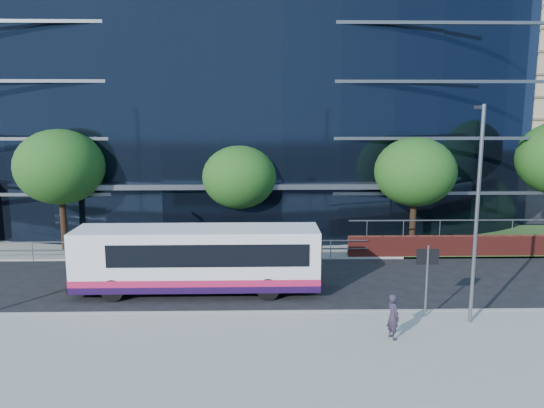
{
  "coord_description": "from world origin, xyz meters",
  "views": [
    {
      "loc": [
        -1.8,
        -20.75,
        7.85
      ],
      "look_at": [
        -1.16,
        8.0,
        2.89
      ],
      "focal_mm": 35.0,
      "sensor_mm": 36.0,
      "label": 1
    }
  ],
  "objects_px": {
    "street_sign": "(427,266)",
    "city_bus": "(200,259)",
    "tree_far_b": "(239,177)",
    "tree_far_c": "(415,172)",
    "tree_dist_e": "(484,142)",
    "streetlight_east": "(477,209)",
    "pedestrian": "(393,316)",
    "tree_far_a": "(60,167)"
  },
  "relations": [
    {
      "from": "tree_far_b",
      "to": "tree_far_c",
      "type": "height_order",
      "value": "tree_far_c"
    },
    {
      "from": "street_sign",
      "to": "city_bus",
      "type": "xyz_separation_m",
      "value": [
        -8.98,
        3.41,
        -0.62
      ]
    },
    {
      "from": "pedestrian",
      "to": "tree_far_b",
      "type": "bearing_deg",
      "value": 5.27
    },
    {
      "from": "tree_dist_e",
      "to": "city_bus",
      "type": "distance_m",
      "value": 47.72
    },
    {
      "from": "tree_far_a",
      "to": "tree_far_c",
      "type": "height_order",
      "value": "tree_far_a"
    },
    {
      "from": "street_sign",
      "to": "tree_far_a",
      "type": "bearing_deg",
      "value": 148.83
    },
    {
      "from": "tree_dist_e",
      "to": "tree_far_c",
      "type": "bearing_deg",
      "value": -118.74
    },
    {
      "from": "city_bus",
      "to": "tree_far_b",
      "type": "bearing_deg",
      "value": 78.98
    },
    {
      "from": "tree_far_a",
      "to": "city_bus",
      "type": "height_order",
      "value": "tree_far_a"
    },
    {
      "from": "street_sign",
      "to": "pedestrian",
      "type": "distance_m",
      "value": 2.91
    },
    {
      "from": "streetlight_east",
      "to": "tree_far_b",
      "type": "bearing_deg",
      "value": 127.63
    },
    {
      "from": "street_sign",
      "to": "pedestrian",
      "type": "xyz_separation_m",
      "value": [
        -1.75,
        -1.99,
        -1.2
      ]
    },
    {
      "from": "tree_far_a",
      "to": "tree_dist_e",
      "type": "bearing_deg",
      "value": 39.96
    },
    {
      "from": "tree_far_c",
      "to": "city_bus",
      "type": "height_order",
      "value": "tree_far_c"
    },
    {
      "from": "tree_far_b",
      "to": "tree_dist_e",
      "type": "relative_size",
      "value": 0.93
    },
    {
      "from": "tree_far_c",
      "to": "streetlight_east",
      "type": "bearing_deg",
      "value": -95.11
    },
    {
      "from": "street_sign",
      "to": "tree_far_a",
      "type": "height_order",
      "value": "tree_far_a"
    },
    {
      "from": "tree_far_c",
      "to": "streetlight_east",
      "type": "distance_m",
      "value": 11.22
    },
    {
      "from": "tree_far_c",
      "to": "city_bus",
      "type": "distance_m",
      "value": 13.86
    },
    {
      "from": "street_sign",
      "to": "city_bus",
      "type": "distance_m",
      "value": 9.62
    },
    {
      "from": "tree_far_a",
      "to": "streetlight_east",
      "type": "xyz_separation_m",
      "value": [
        19.0,
        -11.17,
        -0.42
      ]
    },
    {
      "from": "tree_dist_e",
      "to": "streetlight_east",
      "type": "height_order",
      "value": "streetlight_east"
    },
    {
      "from": "tree_far_c",
      "to": "tree_dist_e",
      "type": "bearing_deg",
      "value": 61.26
    },
    {
      "from": "tree_far_a",
      "to": "tree_far_b",
      "type": "height_order",
      "value": "tree_far_a"
    },
    {
      "from": "street_sign",
      "to": "tree_far_a",
      "type": "distance_m",
      "value": 20.63
    },
    {
      "from": "tree_far_b",
      "to": "streetlight_east",
      "type": "distance_m",
      "value": 14.74
    },
    {
      "from": "tree_dist_e",
      "to": "streetlight_east",
      "type": "relative_size",
      "value": 0.81
    },
    {
      "from": "tree_far_a",
      "to": "streetlight_east",
      "type": "relative_size",
      "value": 0.87
    },
    {
      "from": "tree_dist_e",
      "to": "streetlight_east",
      "type": "bearing_deg",
      "value": -113.11
    },
    {
      "from": "streetlight_east",
      "to": "pedestrian",
      "type": "relative_size",
      "value": 5.0
    },
    {
      "from": "pedestrian",
      "to": "tree_far_a",
      "type": "bearing_deg",
      "value": 32.93
    },
    {
      "from": "street_sign",
      "to": "streetlight_east",
      "type": "bearing_deg",
      "value": -21.36
    },
    {
      "from": "tree_far_c",
      "to": "tree_far_b",
      "type": "bearing_deg",
      "value": 177.14
    },
    {
      "from": "tree_far_a",
      "to": "city_bus",
      "type": "xyz_separation_m",
      "value": [
        8.52,
        -7.17,
        -3.33
      ]
    },
    {
      "from": "street_sign",
      "to": "city_bus",
      "type": "height_order",
      "value": "street_sign"
    },
    {
      "from": "tree_far_b",
      "to": "tree_dist_e",
      "type": "xyz_separation_m",
      "value": [
        27.0,
        30.5,
        0.33
      ]
    },
    {
      "from": "streetlight_east",
      "to": "city_bus",
      "type": "height_order",
      "value": "streetlight_east"
    },
    {
      "from": "tree_far_a",
      "to": "tree_far_c",
      "type": "distance_m",
      "value": 20.0
    },
    {
      "from": "tree_far_a",
      "to": "city_bus",
      "type": "distance_m",
      "value": 11.63
    },
    {
      "from": "streetlight_east",
      "to": "pedestrian",
      "type": "xyz_separation_m",
      "value": [
        -3.25,
        -1.4,
        -3.49
      ]
    },
    {
      "from": "tree_far_c",
      "to": "pedestrian",
      "type": "distance_m",
      "value": 13.75
    },
    {
      "from": "tree_far_a",
      "to": "pedestrian",
      "type": "distance_m",
      "value": 20.53
    }
  ]
}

